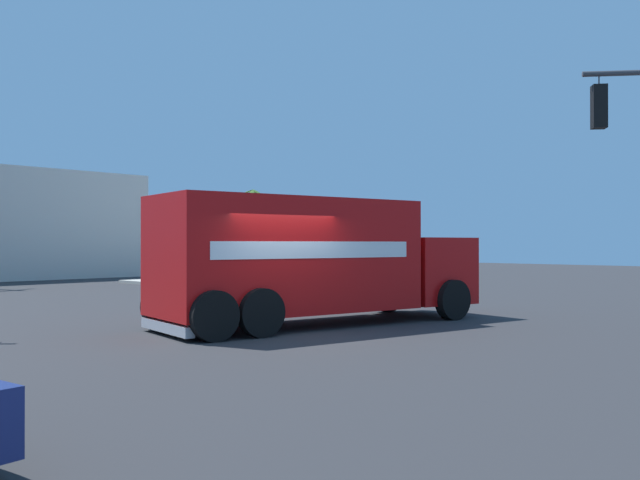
# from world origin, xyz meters

# --- Properties ---
(ground_plane) EXTENTS (100.00, 100.00, 0.00)m
(ground_plane) POSITION_xyz_m (0.00, 0.00, 0.00)
(ground_plane) COLOR #2B2B2D
(sidewalk_corner_far) EXTENTS (11.80, 11.80, 0.14)m
(sidewalk_corner_far) POSITION_xyz_m (13.18, 13.18, 0.07)
(sidewalk_corner_far) COLOR #B2ADA0
(sidewalk_corner_far) RESTS_ON ground
(delivery_truck) EXTENTS (8.42, 4.17, 2.92)m
(delivery_truck) POSITION_xyz_m (1.73, 0.64, 1.52)
(delivery_truck) COLOR red
(delivery_truck) RESTS_ON ground
(vending_machine_red) EXTENTS (1.06, 1.13, 1.85)m
(vending_machine_red) POSITION_xyz_m (12.58, 10.76, 1.07)
(vending_machine_red) COLOR red
(vending_machine_red) RESTS_ON sidewalk_corner_far
(palm_tree_far) EXTENTS (2.27, 2.52, 4.72)m
(palm_tree_far) POSITION_xyz_m (14.41, 17.47, 3.24)
(palm_tree_far) COLOR #7A6647
(palm_tree_far) RESTS_ON sidewalk_corner_far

